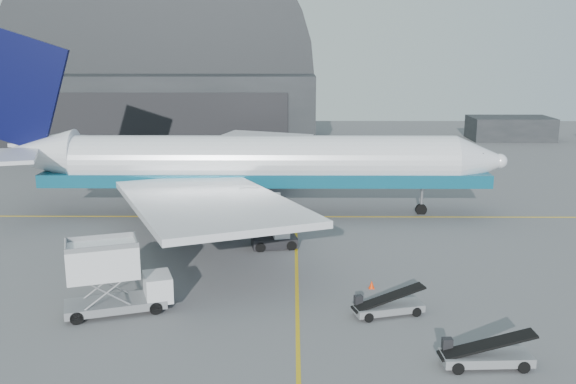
{
  "coord_description": "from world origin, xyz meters",
  "views": [
    {
      "loc": [
        -0.32,
        -40.64,
        16.56
      ],
      "look_at": [
        -0.69,
        11.34,
        4.5
      ],
      "focal_mm": 40.0,
      "sensor_mm": 36.0,
      "label": 1
    }
  ],
  "objects_px": {
    "catering_truck": "(113,278)",
    "pushback_tug": "(275,240)",
    "belt_loader_a": "(387,306)",
    "belt_loader_b": "(485,356)",
    "airliner": "(244,164)"
  },
  "relations": [
    {
      "from": "airliner",
      "to": "catering_truck",
      "type": "bearing_deg",
      "value": -104.85
    },
    {
      "from": "belt_loader_a",
      "to": "belt_loader_b",
      "type": "bearing_deg",
      "value": -72.88
    },
    {
      "from": "pushback_tug",
      "to": "belt_loader_b",
      "type": "height_order",
      "value": "belt_loader_b"
    },
    {
      "from": "airliner",
      "to": "belt_loader_b",
      "type": "bearing_deg",
      "value": -64.2
    },
    {
      "from": "pushback_tug",
      "to": "belt_loader_a",
      "type": "xyz_separation_m",
      "value": [
        7.35,
        -13.56,
        -0.09
      ]
    },
    {
      "from": "catering_truck",
      "to": "pushback_tug",
      "type": "distance_m",
      "value": 16.62
    },
    {
      "from": "catering_truck",
      "to": "belt_loader_a",
      "type": "bearing_deg",
      "value": -19.51
    },
    {
      "from": "catering_truck",
      "to": "belt_loader_b",
      "type": "xyz_separation_m",
      "value": [
        21.31,
        -6.76,
        -1.7
      ]
    },
    {
      "from": "belt_loader_a",
      "to": "belt_loader_b",
      "type": "xyz_separation_m",
      "value": [
        4.18,
        -6.53,
        0.04
      ]
    },
    {
      "from": "pushback_tug",
      "to": "belt_loader_a",
      "type": "bearing_deg",
      "value": -72.44
    },
    {
      "from": "pushback_tug",
      "to": "belt_loader_a",
      "type": "height_order",
      "value": "belt_loader_a"
    },
    {
      "from": "airliner",
      "to": "pushback_tug",
      "type": "xyz_separation_m",
      "value": [
        3.39,
        -10.77,
        -4.43
      ]
    },
    {
      "from": "pushback_tug",
      "to": "belt_loader_b",
      "type": "xyz_separation_m",
      "value": [
        11.54,
        -20.09,
        -0.05
      ]
    },
    {
      "from": "airliner",
      "to": "belt_loader_b",
      "type": "distance_m",
      "value": 34.58
    },
    {
      "from": "airliner",
      "to": "pushback_tug",
      "type": "distance_m",
      "value": 12.13
    }
  ]
}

